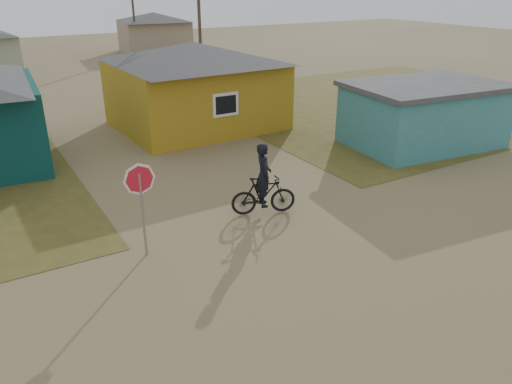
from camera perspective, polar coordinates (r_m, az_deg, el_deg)
ground at (r=12.17m, az=10.45°, el=-9.76°), size 120.00×120.00×0.00m
grass_ne at (r=30.06m, az=14.81°, el=9.94°), size 20.00×18.00×0.00m
house_yellow at (r=23.93m, az=-6.94°, el=12.15°), size 7.72×6.76×3.90m
shed_turquoise at (r=22.25m, az=18.60°, el=8.45°), size 6.71×4.93×2.60m
house_beige_east at (r=50.66m, az=-11.54°, el=17.52°), size 6.95×6.05×3.60m
utility_pole_near at (r=32.53m, az=-6.49°, el=18.88°), size 1.40×0.20×8.00m
utility_pole_far at (r=47.81m, az=-13.88°, el=19.76°), size 1.40×0.20×8.00m
stop_sign at (r=12.45m, az=-13.08°, el=0.34°), size 0.78×0.33×2.49m
cyclist at (r=14.79m, az=0.86°, el=0.39°), size 2.02×1.17×2.20m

